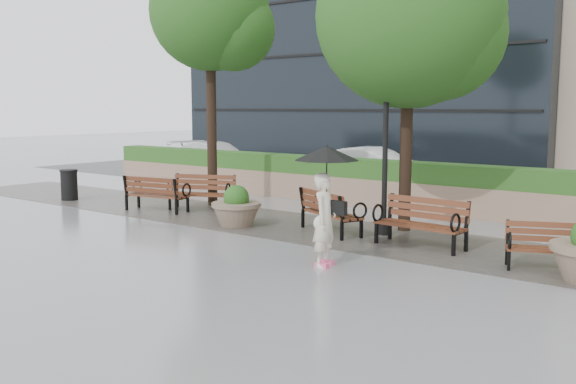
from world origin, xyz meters
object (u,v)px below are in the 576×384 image
Objects in this scene: car_right at (374,168)px; trash_bin at (69,186)px; bench_0 at (157,201)px; bench_3 at (420,233)px; pedestrian at (326,194)px; bench_4 at (552,257)px; bench_2 at (331,221)px; planter_left at (236,210)px; lamppost at (385,153)px; bench_1 at (202,200)px; car_left at (215,159)px.

trash_bin is at bearing 141.56° from car_right.
bench_3 reaches higher than bench_0.
pedestrian reaches higher than bench_3.
bench_0 is at bearing 155.98° from bench_4.
bench_2 is 8.37m from car_right.
bench_2 is 2.38m from planter_left.
bench_0 is 0.99× the size of bench_2.
lamppost is (3.33, 1.25, 1.46)m from planter_left.
bench_4 is 0.38× the size of car_right.
planter_left is 0.27× the size of car_right.
car_right is (-5.63, 7.80, 0.42)m from bench_3.
bench_0 is 6.81m from lamppost.
lamppost is 3.25m from pedestrian.
planter_left is (-4.58, -0.55, 0.09)m from bench_3.
bench_3 is (7.00, -0.68, 0.01)m from bench_1.
pedestrian reaches higher than car_right.
trash_bin is (-14.27, -0.21, 0.20)m from bench_4.
bench_1 is (0.80, 0.95, -0.00)m from bench_0.
bench_0 is 0.99× the size of bench_3.
pedestrian is at bearing -101.30° from bench_3.
planter_left reaches higher than bench_0.
car_right reaches higher than bench_3.
planter_left is at bearing 41.14° from bench_2.
planter_left is (-7.25, -0.27, 0.15)m from bench_4.
pedestrian reaches higher than planter_left.
car_right is at bearing 111.78° from bench_4.
bench_3 is 9.63m from car_right.
bench_4 is at bearing 0.83° from trash_bin.
bench_0 is 1.25m from bench_1.
car_right is at bearing 13.62° from pedestrian.
car_right is (-8.31, 8.09, 0.47)m from bench_4.
bench_3 reaches higher than planter_left.
lamppost reaches higher than planter_left.
bench_1 is 9.72m from bench_4.
bench_1 is 7.14m from pedestrian.
bench_3 is 2.14× the size of trash_bin.
planter_left is (2.42, -1.23, 0.10)m from bench_1.
bench_1 is 7.27m from car_right.
bench_4 is at bearing -28.51° from bench_1.
bench_3 is at bearing -146.90° from car_right.
bench_4 is (10.47, -0.01, -0.04)m from bench_0.
bench_3 is at bearing -28.36° from bench_1.
bench_3 reaches higher than bench_4.
car_right is at bearing 129.75° from bench_3.
planter_left is at bearing 164.83° from bench_0.
bench_3 is at bearing 149.95° from bench_4.
bench_4 is at bearing -160.55° from bench_2.
car_left is at bearing 39.38° from pedestrian.
car_right reaches higher than trash_bin.
planter_left is 0.24× the size of car_left.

